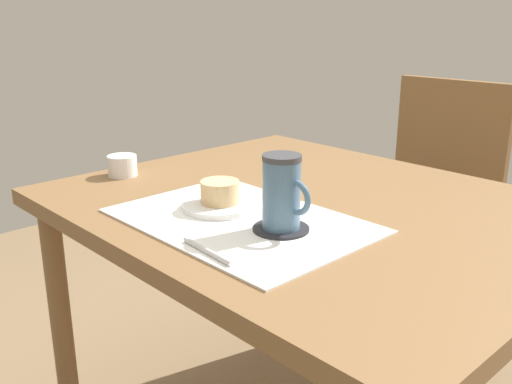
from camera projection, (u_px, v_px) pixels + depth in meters
dining_table at (310, 238)px, 1.22m from camera, size 1.04×0.85×0.73m
wooden_chair at (428, 210)px, 1.89m from camera, size 0.43×0.43×0.91m
placemat at (241, 221)px, 1.08m from camera, size 0.48×0.33×0.00m
pastry_plate at (220, 205)px, 1.14m from camera, size 0.15×0.15×0.01m
pastry at (220, 192)px, 1.13m from camera, size 0.08×0.08×0.04m
coffee_coaster at (281, 229)px, 1.03m from camera, size 0.10×0.10×0.00m
coffee_mug at (282, 192)px, 1.00m from camera, size 0.10×0.07×0.13m
teaspoon at (207, 251)px, 0.92m from camera, size 0.13×0.02×0.01m
sugar_bowl at (122, 166)px, 1.37m from camera, size 0.07×0.07×0.05m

